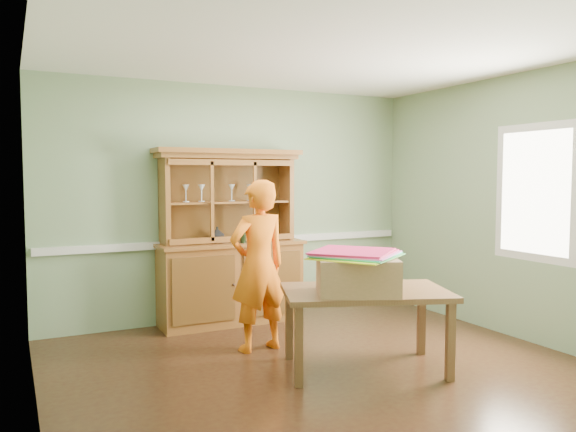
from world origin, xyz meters
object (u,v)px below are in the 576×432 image
china_hutch (230,262)px  cardboard_box (357,276)px  person (258,266)px  dining_table (366,299)px

china_hutch → cardboard_box: size_ratio=3.06×
china_hutch → cardboard_box: 2.12m
china_hutch → person: bearing=-96.3°
cardboard_box → person: bearing=113.6°
china_hutch → person: (-0.12, -1.08, 0.12)m
dining_table → person: 1.11m
person → china_hutch: bearing=-103.0°
dining_table → person: size_ratio=0.98×
cardboard_box → person: person is taller
china_hutch → dining_table: china_hutch is taller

